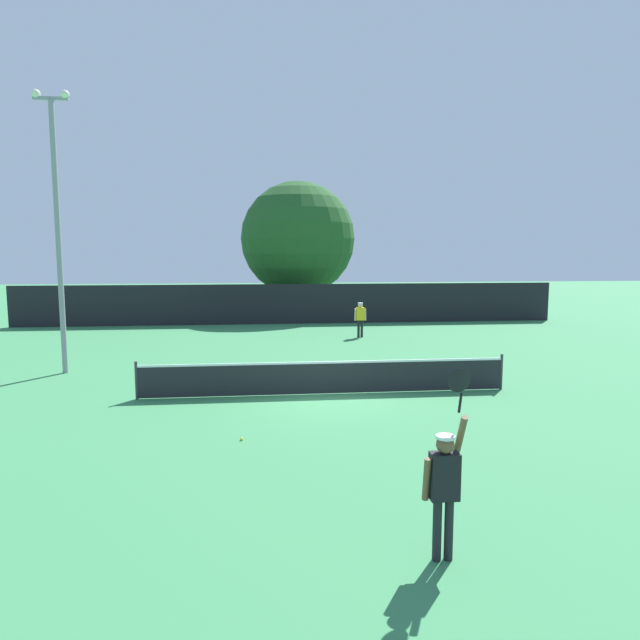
{
  "coord_description": "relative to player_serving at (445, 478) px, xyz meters",
  "views": [
    {
      "loc": [
        -1.89,
        -15.92,
        4.08
      ],
      "look_at": [
        0.15,
        2.79,
        1.83
      ],
      "focal_mm": 31.81,
      "sensor_mm": 36.0,
      "label": 1
    }
  ],
  "objects": [
    {
      "name": "ground_plane",
      "position": [
        -0.52,
        8.99,
        -1.14
      ],
      "size": [
        120.0,
        120.0,
        0.0
      ],
      "primitive_type": "plane",
      "color": "#387F4C"
    },
    {
      "name": "tennis_net",
      "position": [
        -0.52,
        8.99,
        -0.63
      ],
      "size": [
        10.68,
        0.08,
        1.07
      ],
      "color": "#232328",
      "rests_on": "ground"
    },
    {
      "name": "perimeter_fence",
      "position": [
        -0.52,
        25.38,
        -0.0
      ],
      "size": [
        30.92,
        0.12,
        2.28
      ],
      "primitive_type": "cube",
      "color": "black",
      "rests_on": "ground"
    },
    {
      "name": "player_serving",
      "position": [
        0.0,
        0.0,
        0.0
      ],
      "size": [
        0.68,
        0.4,
        2.57
      ],
      "color": "black",
      "rests_on": "ground"
    },
    {
      "name": "player_receiving",
      "position": [
        2.45,
        19.75,
        -0.11
      ],
      "size": [
        0.57,
        0.25,
        1.68
      ],
      "rotation": [
        0.0,
        0.0,
        3.14
      ],
      "color": "yellow",
      "rests_on": "ground"
    },
    {
      "name": "tennis_ball",
      "position": [
        -2.81,
        5.14,
        -1.11
      ],
      "size": [
        0.07,
        0.07,
        0.07
      ],
      "primitive_type": "sphere",
      "color": "#CCE033",
      "rests_on": "ground"
    },
    {
      "name": "light_pole",
      "position": [
        -8.98,
        12.85,
        4.08
      ],
      "size": [
        1.18,
        0.28,
        9.28
      ],
      "color": "gray",
      "rests_on": "ground"
    },
    {
      "name": "large_tree",
      "position": [
        0.18,
        30.04,
        3.8
      ],
      "size": [
        7.35,
        7.35,
        8.62
      ],
      "color": "brown",
      "rests_on": "ground"
    },
    {
      "name": "parked_car_near",
      "position": [
        -3.19,
        32.54,
        -0.36
      ],
      "size": [
        2.17,
        4.32,
        1.69
      ],
      "rotation": [
        0.0,
        0.0,
        -0.07
      ],
      "color": "#B7B7BC",
      "rests_on": "ground"
    }
  ]
}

